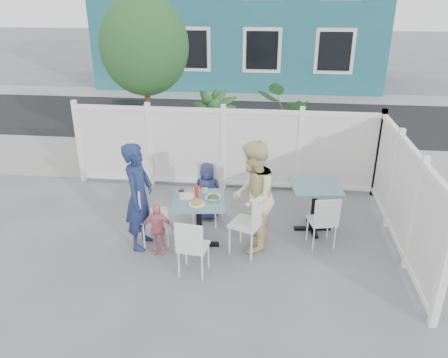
# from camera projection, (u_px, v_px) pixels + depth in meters

# --- Properties ---
(ground) EXTENTS (80.00, 80.00, 0.00)m
(ground) POSITION_uv_depth(u_px,v_px,m) (198.00, 253.00, 6.55)
(ground) COLOR slate
(near_sidewalk) EXTENTS (24.00, 2.60, 0.01)m
(near_sidewalk) POSITION_uv_depth(u_px,v_px,m) (226.00, 162.00, 10.01)
(near_sidewalk) COLOR gray
(near_sidewalk) RESTS_ON ground
(street) EXTENTS (24.00, 5.00, 0.01)m
(street) POSITION_uv_depth(u_px,v_px,m) (240.00, 118.00, 13.38)
(street) COLOR black
(street) RESTS_ON ground
(far_sidewalk) EXTENTS (24.00, 1.60, 0.01)m
(far_sidewalk) POSITION_uv_depth(u_px,v_px,m) (247.00, 96.00, 16.20)
(far_sidewalk) COLOR gray
(far_sidewalk) RESTS_ON ground
(building) EXTENTS (11.00, 6.00, 6.00)m
(building) POSITION_uv_depth(u_px,v_px,m) (242.00, 6.00, 18.16)
(building) COLOR #1A5F67
(building) RESTS_ON ground
(fence_back) EXTENTS (5.86, 0.08, 1.60)m
(fence_back) POSITION_uv_depth(u_px,v_px,m) (223.00, 150.00, 8.41)
(fence_back) COLOR white
(fence_back) RESTS_ON ground
(fence_right) EXTENTS (0.08, 3.66, 1.60)m
(fence_right) POSITION_uv_depth(u_px,v_px,m) (403.00, 199.00, 6.46)
(fence_right) COLOR white
(fence_right) RESTS_ON ground
(tree) EXTENTS (1.80, 1.62, 3.59)m
(tree) POSITION_uv_depth(u_px,v_px,m) (144.00, 46.00, 8.69)
(tree) COLOR #382316
(tree) RESTS_ON ground
(utility_cabinet) EXTENTS (0.71, 0.56, 1.22)m
(utility_cabinet) POSITION_uv_depth(u_px,v_px,m) (130.00, 130.00, 10.20)
(utility_cabinet) COLOR gold
(utility_cabinet) RESTS_ON ground
(potted_shrub_a) EXTENTS (1.11, 1.11, 1.76)m
(potted_shrub_a) POSITION_uv_depth(u_px,v_px,m) (212.00, 134.00, 9.05)
(potted_shrub_a) COLOR #1A4326
(potted_shrub_a) RESTS_ON ground
(potted_shrub_b) EXTENTS (2.13, 2.22, 1.89)m
(potted_shrub_b) POSITION_uv_depth(u_px,v_px,m) (300.00, 135.00, 8.74)
(potted_shrub_b) COLOR #1A4326
(potted_shrub_b) RESTS_ON ground
(main_table) EXTENTS (0.86, 0.86, 0.80)m
(main_table) POSITION_uv_depth(u_px,v_px,m) (199.00, 210.00, 6.48)
(main_table) COLOR #466B77
(main_table) RESTS_ON ground
(spare_table) EXTENTS (0.84, 0.84, 0.80)m
(spare_table) POSITION_uv_depth(u_px,v_px,m) (315.00, 196.00, 6.94)
(spare_table) COLOR #466B77
(spare_table) RESTS_ON ground
(chair_left) EXTENTS (0.54, 0.55, 0.96)m
(chair_left) POSITION_uv_depth(u_px,v_px,m) (148.00, 210.00, 6.60)
(chair_left) COLOR white
(chair_left) RESTS_ON ground
(chair_right) EXTENTS (0.56, 0.57, 0.97)m
(chair_right) POSITION_uv_depth(u_px,v_px,m) (252.00, 219.00, 6.34)
(chair_right) COLOR white
(chair_right) RESTS_ON ground
(chair_back) EXTENTS (0.51, 0.50, 1.00)m
(chair_back) POSITION_uv_depth(u_px,v_px,m) (209.00, 188.00, 7.30)
(chair_back) COLOR white
(chair_back) RESTS_ON ground
(chair_near) EXTENTS (0.43, 0.42, 0.85)m
(chair_near) POSITION_uv_depth(u_px,v_px,m) (192.00, 244.00, 5.85)
(chair_near) COLOR white
(chair_near) RESTS_ON ground
(chair_spare) EXTENTS (0.46, 0.45, 0.85)m
(chair_spare) POSITION_uv_depth(u_px,v_px,m) (324.00, 219.00, 6.50)
(chair_spare) COLOR white
(chair_spare) RESTS_ON ground
(man) EXTENTS (0.43, 0.63, 1.65)m
(man) POSITION_uv_depth(u_px,v_px,m) (139.00, 196.00, 6.43)
(man) COLOR navy
(man) RESTS_ON ground
(woman) EXTENTS (0.70, 0.87, 1.69)m
(woman) POSITION_uv_depth(u_px,v_px,m) (253.00, 197.00, 6.37)
(woman) COLOR gold
(woman) RESTS_ON ground
(boy) EXTENTS (0.49, 0.32, 1.00)m
(boy) POSITION_uv_depth(u_px,v_px,m) (207.00, 191.00, 7.37)
(boy) COLOR navy
(boy) RESTS_ON ground
(toddler) EXTENTS (0.49, 0.25, 0.80)m
(toddler) POSITION_uv_depth(u_px,v_px,m) (157.00, 229.00, 6.41)
(toddler) COLOR pink
(toddler) RESTS_ON ground
(plate_main) EXTENTS (0.23, 0.23, 0.01)m
(plate_main) POSITION_uv_depth(u_px,v_px,m) (197.00, 204.00, 6.26)
(plate_main) COLOR white
(plate_main) RESTS_ON main_table
(plate_side) EXTENTS (0.22, 0.22, 0.02)m
(plate_side) POSITION_uv_depth(u_px,v_px,m) (188.00, 196.00, 6.50)
(plate_side) COLOR white
(plate_side) RESTS_ON main_table
(salad_bowl) EXTENTS (0.22, 0.22, 0.05)m
(salad_bowl) POSITION_uv_depth(u_px,v_px,m) (213.00, 198.00, 6.38)
(salad_bowl) COLOR white
(salad_bowl) RESTS_ON main_table
(coffee_cup_a) EXTENTS (0.08, 0.08, 0.13)m
(coffee_cup_a) POSITION_uv_depth(u_px,v_px,m) (182.00, 195.00, 6.40)
(coffee_cup_a) COLOR beige
(coffee_cup_a) RESTS_ON main_table
(coffee_cup_b) EXTENTS (0.08, 0.08, 0.12)m
(coffee_cup_b) POSITION_uv_depth(u_px,v_px,m) (205.00, 190.00, 6.57)
(coffee_cup_b) COLOR beige
(coffee_cup_b) RESTS_ON main_table
(ketchup_bottle) EXTENTS (0.05, 0.05, 0.18)m
(ketchup_bottle) POSITION_uv_depth(u_px,v_px,m) (197.00, 192.00, 6.44)
(ketchup_bottle) COLOR #AF2015
(ketchup_bottle) RESTS_ON main_table
(salt_shaker) EXTENTS (0.03, 0.03, 0.07)m
(salt_shaker) POSITION_uv_depth(u_px,v_px,m) (198.00, 190.00, 6.64)
(salt_shaker) COLOR white
(salt_shaker) RESTS_ON main_table
(pepper_shaker) EXTENTS (0.03, 0.03, 0.08)m
(pepper_shaker) POSITION_uv_depth(u_px,v_px,m) (198.00, 190.00, 6.63)
(pepper_shaker) COLOR black
(pepper_shaker) RESTS_ON main_table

